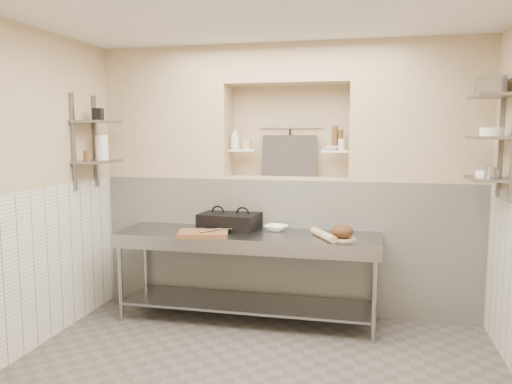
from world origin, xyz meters
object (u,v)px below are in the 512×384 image
(mixing_bowl, at_px, (276,228))
(rolling_pin, at_px, (323,235))
(prep_table, at_px, (247,259))
(cutting_board, at_px, (203,234))
(panini_press, at_px, (230,221))
(bottle_soap, at_px, (235,138))
(jug_left, at_px, (102,147))
(bread_loaf, at_px, (342,231))
(bowl_alcove, at_px, (332,148))

(mixing_bowl, distance_m, rolling_pin, 0.57)
(prep_table, bearing_deg, cutting_board, -152.32)
(prep_table, height_order, panini_press, panini_press)
(cutting_board, relative_size, bottle_soap, 1.97)
(cutting_board, bearing_deg, jug_left, 171.88)
(bread_loaf, height_order, bowl_alcove, bowl_alcove)
(bottle_soap, height_order, jug_left, bottle_soap)
(panini_press, relative_size, rolling_pin, 1.37)
(bread_loaf, bearing_deg, bowl_alcove, 104.44)
(mixing_bowl, bearing_deg, bottle_soap, 147.76)
(mixing_bowl, xyz_separation_m, jug_left, (-1.78, -0.24, 0.81))
(cutting_board, bearing_deg, mixing_bowl, 31.92)
(bowl_alcove, bearing_deg, prep_table, -145.72)
(prep_table, distance_m, panini_press, 0.46)
(cutting_board, xyz_separation_m, jug_left, (-1.14, 0.16, 0.82))
(bread_loaf, bearing_deg, mixing_bowl, 158.26)
(mixing_bowl, bearing_deg, rolling_pin, -28.51)
(bread_loaf, distance_m, bowl_alcove, 0.98)
(cutting_board, bearing_deg, bowl_alcove, 32.21)
(cutting_board, distance_m, bowl_alcove, 1.60)
(mixing_bowl, bearing_deg, bowl_alcove, 32.56)
(bowl_alcove, bearing_deg, bread_loaf, -75.56)
(prep_table, height_order, mixing_bowl, mixing_bowl)
(panini_press, xyz_separation_m, bread_loaf, (1.17, -0.29, -0.01))
(panini_press, height_order, cutting_board, panini_press)
(cutting_board, relative_size, rolling_pin, 1.02)
(panini_press, xyz_separation_m, jug_left, (-1.29, -0.26, 0.76))
(cutting_board, distance_m, bread_loaf, 1.33)
(mixing_bowl, xyz_separation_m, rolling_pin, (0.50, -0.27, 0.01))
(mixing_bowl, height_order, bowl_alcove, bowl_alcove)
(cutting_board, bearing_deg, bread_loaf, 5.58)
(prep_table, bearing_deg, bread_loaf, -4.40)
(bottle_soap, distance_m, bowl_alcove, 1.04)
(panini_press, xyz_separation_m, mixing_bowl, (0.49, -0.02, -0.05))
(mixing_bowl, distance_m, bowl_alcove, 1.02)
(cutting_board, distance_m, jug_left, 1.41)
(panini_press, height_order, jug_left, jug_left)
(panini_press, distance_m, bowl_alcove, 1.30)
(mixing_bowl, relative_size, jug_left, 0.89)
(panini_press, bearing_deg, jug_left, -161.89)
(mixing_bowl, distance_m, bottle_soap, 1.09)
(bread_loaf, bearing_deg, bottle_soap, 153.50)
(bread_loaf, xyz_separation_m, bowl_alcove, (-0.16, 0.61, 0.76))
(prep_table, height_order, bread_loaf, bread_loaf)
(cutting_board, xyz_separation_m, bread_loaf, (1.32, 0.13, 0.05))
(rolling_pin, relative_size, bottle_soap, 1.94)
(bottle_soap, bearing_deg, jug_left, -156.06)
(prep_table, relative_size, bowl_alcove, 18.49)
(prep_table, relative_size, panini_press, 4.08)
(panini_press, bearing_deg, bowl_alcove, 24.34)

